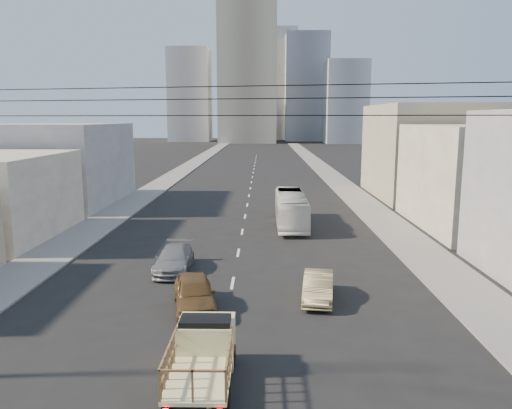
{
  "coord_description": "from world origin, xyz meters",
  "views": [
    {
      "loc": [
        1.6,
        -11.07,
        8.53
      ],
      "look_at": [
        1.17,
        18.01,
        3.5
      ],
      "focal_mm": 35.0,
      "sensor_mm": 36.0,
      "label": 1
    }
  ],
  "objects_px": {
    "city_bus": "(291,209)",
    "sedan_brown": "(194,293)",
    "sedan_tan": "(318,287)",
    "sedan_grey": "(174,259)",
    "flatbed_pickup": "(203,352)"
  },
  "relations": [
    {
      "from": "sedan_tan",
      "to": "city_bus",
      "type": "bearing_deg",
      "value": 98.92
    },
    {
      "from": "sedan_brown",
      "to": "sedan_tan",
      "type": "relative_size",
      "value": 1.13
    },
    {
      "from": "sedan_brown",
      "to": "sedan_tan",
      "type": "distance_m",
      "value": 5.87
    },
    {
      "from": "city_bus",
      "to": "sedan_grey",
      "type": "xyz_separation_m",
      "value": [
        -7.28,
        -12.35,
        -0.69
      ]
    },
    {
      "from": "sedan_brown",
      "to": "sedan_grey",
      "type": "bearing_deg",
      "value": 96.86
    },
    {
      "from": "sedan_tan",
      "to": "sedan_grey",
      "type": "height_order",
      "value": "sedan_grey"
    },
    {
      "from": "sedan_brown",
      "to": "sedan_tan",
      "type": "height_order",
      "value": "sedan_brown"
    },
    {
      "from": "city_bus",
      "to": "sedan_tan",
      "type": "distance_m",
      "value": 16.82
    },
    {
      "from": "flatbed_pickup",
      "to": "sedan_brown",
      "type": "distance_m",
      "value": 6.52
    },
    {
      "from": "sedan_brown",
      "to": "sedan_grey",
      "type": "distance_m",
      "value": 6.06
    },
    {
      "from": "city_bus",
      "to": "sedan_brown",
      "type": "distance_m",
      "value": 18.87
    },
    {
      "from": "sedan_tan",
      "to": "sedan_grey",
      "type": "bearing_deg",
      "value": 157.42
    },
    {
      "from": "sedan_tan",
      "to": "flatbed_pickup",
      "type": "bearing_deg",
      "value": -113.08
    },
    {
      "from": "flatbed_pickup",
      "to": "city_bus",
      "type": "xyz_separation_m",
      "value": [
        4.18,
        24.5,
        0.27
      ]
    },
    {
      "from": "flatbed_pickup",
      "to": "sedan_tan",
      "type": "height_order",
      "value": "flatbed_pickup"
    }
  ]
}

